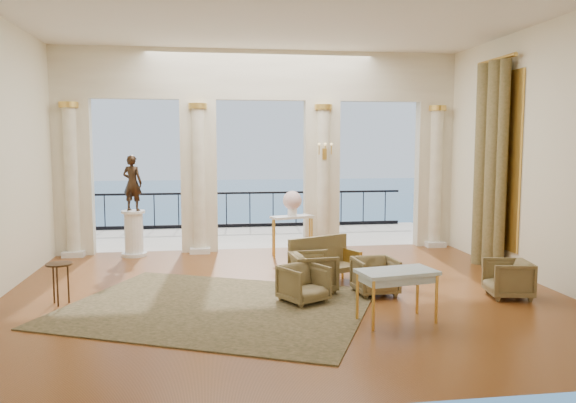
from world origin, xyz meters
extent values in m
plane|color=#542C0D|center=(0.00, 0.00, 0.00)|extent=(9.00, 9.00, 0.00)
plane|color=white|center=(0.00, -4.00, 2.25)|extent=(9.00, 0.00, 9.00)
plane|color=white|center=(4.50, 0.00, 2.25)|extent=(0.00, 8.00, 8.00)
plane|color=white|center=(0.00, 0.00, 4.50)|extent=(9.00, 9.00, 0.00)
cube|color=beige|center=(0.00, 3.85, 3.95)|extent=(9.00, 0.30, 1.10)
cube|color=beige|center=(-4.10, 3.85, 1.70)|extent=(0.80, 0.30, 3.40)
cylinder|color=beige|center=(-4.10, 3.67, 1.60)|extent=(0.28, 0.28, 3.20)
cylinder|color=gold|center=(-4.10, 3.67, 3.25)|extent=(0.40, 0.40, 0.12)
cube|color=silver|center=(-4.10, 3.67, 0.06)|extent=(0.45, 0.45, 0.12)
cube|color=beige|center=(-1.40, 3.85, 1.70)|extent=(0.80, 0.30, 3.40)
cylinder|color=beige|center=(-1.40, 3.67, 1.60)|extent=(0.28, 0.28, 3.20)
cylinder|color=gold|center=(-1.40, 3.67, 3.25)|extent=(0.40, 0.40, 0.12)
cube|color=silver|center=(-1.40, 3.67, 0.06)|extent=(0.45, 0.45, 0.12)
cube|color=beige|center=(1.40, 3.85, 1.70)|extent=(0.80, 0.30, 3.40)
cylinder|color=beige|center=(1.40, 3.67, 1.60)|extent=(0.28, 0.28, 3.20)
cylinder|color=gold|center=(1.40, 3.67, 3.25)|extent=(0.40, 0.40, 0.12)
cube|color=silver|center=(1.40, 3.67, 0.06)|extent=(0.45, 0.45, 0.12)
cube|color=beige|center=(4.10, 3.85, 1.70)|extent=(0.80, 0.30, 3.40)
cylinder|color=beige|center=(4.10, 3.67, 1.60)|extent=(0.28, 0.28, 3.20)
cylinder|color=gold|center=(4.10, 3.67, 3.25)|extent=(0.40, 0.40, 0.12)
cube|color=silver|center=(4.10, 3.67, 0.06)|extent=(0.45, 0.45, 0.12)
cube|color=#B0A493|center=(0.00, 5.80, -0.05)|extent=(10.00, 3.60, 0.10)
cube|color=black|center=(0.00, 7.40, 1.00)|extent=(9.00, 0.06, 0.06)
cube|color=black|center=(0.00, 7.40, 0.05)|extent=(9.00, 0.06, 0.10)
cylinder|color=black|center=(0.00, 7.40, 0.50)|extent=(0.03, 0.03, 1.00)
cylinder|color=black|center=(-4.10, 7.40, 0.50)|extent=(0.03, 0.03, 1.00)
cylinder|color=black|center=(4.10, 7.40, 0.50)|extent=(0.03, 0.03, 1.00)
cylinder|color=#4C3823|center=(2.00, 6.60, 2.10)|extent=(0.20, 0.20, 4.20)
plane|color=#225081|center=(0.00, 60.00, -6.00)|extent=(160.00, 160.00, 0.00)
cylinder|color=brown|center=(4.30, 1.05, 2.00)|extent=(0.26, 0.26, 4.00)
cylinder|color=brown|center=(4.26, 1.50, 2.00)|extent=(0.32, 0.32, 4.00)
cylinder|color=brown|center=(4.30, 1.95, 2.00)|extent=(0.26, 0.26, 4.00)
cylinder|color=gold|center=(4.35, 1.50, 4.05)|extent=(0.08, 1.40, 0.08)
cube|color=gold|center=(4.47, 1.50, 2.10)|extent=(0.04, 1.60, 3.40)
cube|color=gold|center=(1.40, 3.53, 2.20)|extent=(0.10, 0.04, 0.25)
cylinder|color=gold|center=(1.26, 3.45, 2.30)|extent=(0.02, 0.02, 0.22)
cylinder|color=gold|center=(1.40, 3.45, 2.30)|extent=(0.02, 0.02, 0.22)
cylinder|color=gold|center=(1.54, 3.45, 2.30)|extent=(0.02, 0.02, 0.22)
cube|color=#2D3019|center=(-1.11, -0.63, 0.01)|extent=(5.37, 4.88, 0.02)
imported|color=#41361C|center=(0.23, -0.54, 0.32)|extent=(0.83, 0.82, 0.64)
imported|color=#41361C|center=(1.46, -0.26, 0.33)|extent=(0.69, 0.65, 0.67)
imported|color=#41361C|center=(3.50, -0.72, 0.33)|extent=(0.70, 0.74, 0.66)
imported|color=#41361C|center=(0.50, 0.08, 0.36)|extent=(0.71, 0.75, 0.72)
cube|color=#41361C|center=(0.80, 0.49, 0.27)|extent=(1.32, 0.97, 0.09)
cube|color=#41361C|center=(0.70, 0.70, 0.56)|extent=(1.14, 0.58, 0.50)
cube|color=gold|center=(0.28, 0.25, 0.44)|extent=(0.27, 0.48, 0.24)
cube|color=gold|center=(1.32, 0.72, 0.44)|extent=(0.27, 0.48, 0.24)
cylinder|color=gold|center=(0.41, 0.08, 0.11)|extent=(0.05, 0.05, 0.23)
cylinder|color=gold|center=(1.36, 0.52, 0.11)|extent=(0.05, 0.05, 0.23)
cylinder|color=gold|center=(0.24, 0.45, 0.11)|extent=(0.05, 0.05, 0.23)
cylinder|color=gold|center=(1.20, 0.89, 0.11)|extent=(0.05, 0.05, 0.23)
cube|color=#AAC7D4|center=(1.34, -1.64, 0.70)|extent=(1.14, 0.76, 0.05)
cylinder|color=gold|center=(0.91, -1.97, 0.34)|extent=(0.04, 0.04, 0.67)
cylinder|color=gold|center=(1.85, -1.79, 0.34)|extent=(0.04, 0.04, 0.67)
cylinder|color=gold|center=(0.82, -1.50, 0.34)|extent=(0.04, 0.04, 0.67)
cylinder|color=gold|center=(1.76, -1.32, 0.34)|extent=(0.04, 0.04, 0.67)
cylinder|color=silver|center=(-2.81, 3.50, 0.04)|extent=(0.54, 0.54, 0.07)
cylinder|color=silver|center=(-2.81, 3.50, 0.50)|extent=(0.40, 0.40, 0.87)
cylinder|color=silver|center=(-2.81, 3.50, 0.97)|extent=(0.51, 0.51, 0.05)
imported|color=black|center=(-2.81, 3.50, 1.59)|extent=(0.51, 0.43, 1.20)
cube|color=silver|center=(0.60, 3.07, 0.85)|extent=(0.99, 0.64, 0.05)
cylinder|color=gold|center=(0.25, 2.81, 0.41)|extent=(0.04, 0.04, 0.82)
cylinder|color=gold|center=(1.03, 3.08, 0.41)|extent=(0.04, 0.04, 0.82)
cylinder|color=gold|center=(0.17, 3.05, 0.41)|extent=(0.04, 0.04, 0.82)
cylinder|color=gold|center=(0.95, 3.32, 0.41)|extent=(0.04, 0.04, 0.82)
cylinder|color=white|center=(0.60, 3.07, 1.00)|extent=(0.20, 0.20, 0.26)
sphere|color=#EBACB6|center=(0.60, 3.07, 1.21)|extent=(0.41, 0.41, 0.41)
cylinder|color=black|center=(-3.46, -0.11, 0.62)|extent=(0.39, 0.39, 0.03)
cylinder|color=black|center=(-3.35, -0.05, 0.30)|extent=(0.03, 0.03, 0.61)
cylinder|color=black|center=(-3.56, -0.04, 0.30)|extent=(0.03, 0.03, 0.61)
cylinder|color=black|center=(-3.46, -0.23, 0.30)|extent=(0.03, 0.03, 0.61)
camera|label=1|loc=(-1.20, -8.86, 2.45)|focal=35.00mm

